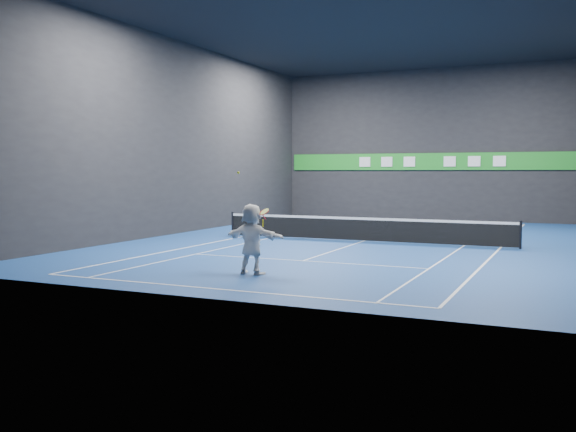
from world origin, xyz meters
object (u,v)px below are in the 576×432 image
at_px(tennis_racket, 264,213).
at_px(tennis_net, 363,229).
at_px(player, 252,239).
at_px(tennis_ball, 238,173).

bearing_deg(tennis_racket, tennis_net, 90.57).
relative_size(player, tennis_net, 0.16).
relative_size(tennis_ball, tennis_net, 0.01).
relative_size(player, tennis_ball, 28.52).
height_order(player, tennis_racket, player).
distance_m(tennis_net, tennis_racket, 9.50).
xyz_separation_m(tennis_ball, tennis_racket, (0.77, 0.07, -1.15)).
bearing_deg(player, tennis_racket, -165.66).
distance_m(tennis_ball, tennis_net, 9.80).
relative_size(player, tennis_racket, 3.59).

